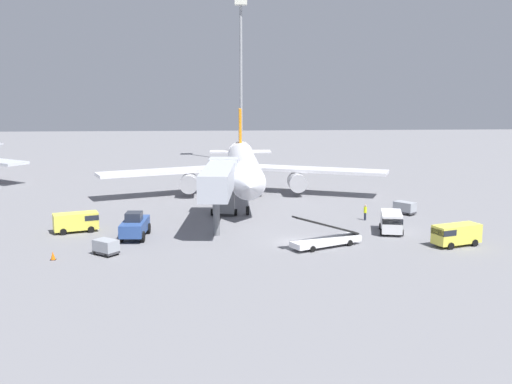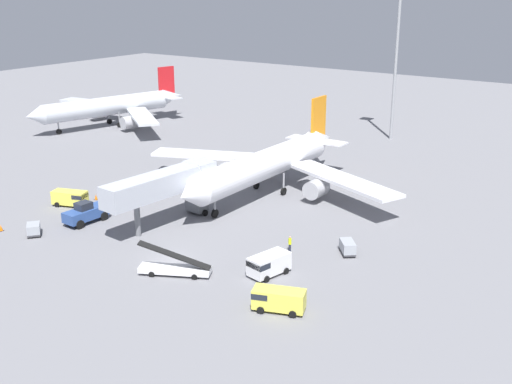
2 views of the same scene
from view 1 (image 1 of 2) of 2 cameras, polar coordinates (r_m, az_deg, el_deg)
The scene contains 14 objects.
ground_plane at distance 62.57m, azimuth 3.72°, elevation -4.59°, with size 300.00×300.00×0.00m, color slate.
airplane_at_gate at distance 86.38m, azimuth -1.15°, elevation 2.32°, with size 40.90×36.32×11.68m.
jet_bridge at distance 69.09m, azimuth -3.30°, elevation 1.08°, with size 4.62×16.28×6.86m.
pushback_tug at distance 65.03m, azimuth -11.03°, elevation -3.05°, with size 2.75×5.79×2.73m.
belt_loader_truck at distance 60.77m, azimuth 6.43°, elevation -4.30°, with size 7.40×4.93×3.42m.
service_van_outer_right at distance 63.77m, azimuth 17.76°, elevation -3.66°, with size 5.11×3.41×2.09m.
service_van_far_left at distance 69.10m, azimuth -16.03°, elevation -2.56°, with size 4.95×3.31×2.05m.
service_van_far_center at distance 67.47m, azimuth 12.27°, elevation -2.64°, with size 3.07×4.80×2.18m.
baggage_cart_rear_right at distance 77.51m, azimuth 13.43°, elevation -1.38°, with size 2.67×2.80×1.51m.
baggage_cart_mid_center at distance 59.30m, azimuth -13.55°, elevation -4.87°, with size 2.60×2.49×1.43m.
ground_crew_worker_foreground at distance 73.17m, azimuth 9.95°, elevation -1.81°, with size 0.42×0.42×1.83m.
safety_cone_alpha at distance 59.09m, azimuth -18.06°, elevation -5.55°, with size 0.51×0.51×0.77m.
safety_cone_bravo at distance 72.59m, azimuth -14.81°, elevation -2.58°, with size 0.48×0.48×0.74m.
apron_light_mast at distance 126.10m, azimuth -1.39°, elevation 12.46°, with size 2.40×2.40×31.69m.
Camera 1 is at (-7.68, -60.10, 15.61)m, focal length 43.78 mm.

